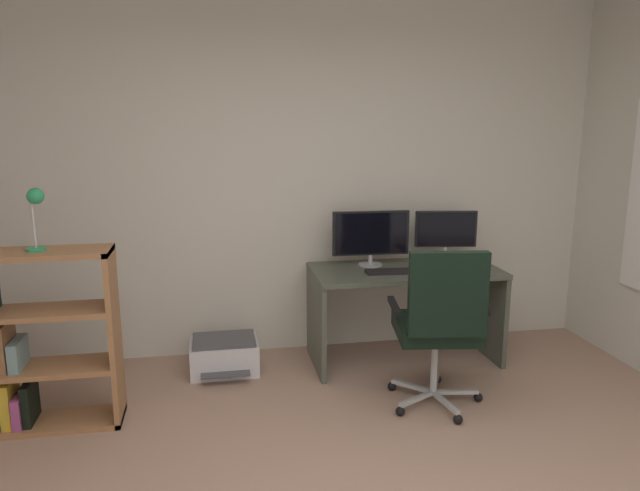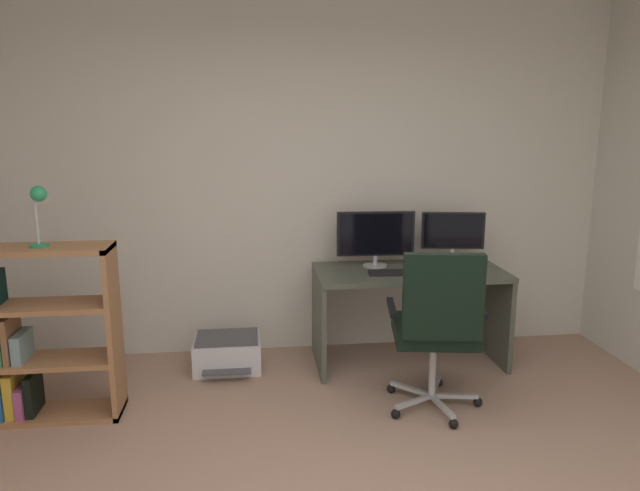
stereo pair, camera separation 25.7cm
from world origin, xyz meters
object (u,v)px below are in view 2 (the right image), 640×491
object	(u,v)px
monitor_main	(376,235)
office_chair	(437,323)
bookshelf	(23,342)
desk_lamp	(38,205)
desk	(409,295)
computer_mouse	(429,272)
keyboard	(393,273)
monitor_secondary	(453,233)
printer	(228,353)

from	to	relation	value
monitor_main	office_chair	size ratio (longest dim) A/B	0.55
bookshelf	monitor_main	bearing A→B (deg)	16.76
monitor_main	desk_lamp	distance (m)	2.29
desk	computer_mouse	bearing A→B (deg)	-49.87
keyboard	computer_mouse	xyz separation A→B (m)	(0.26, -0.02, 0.01)
monitor_main	monitor_secondary	world-z (taller)	monitor_main
monitor_main	monitor_secondary	size ratio (longest dim) A/B	1.23
computer_mouse	printer	world-z (taller)	computer_mouse
monitor_secondary	desk_lamp	bearing A→B (deg)	-165.75
computer_mouse	desk_lamp	xyz separation A→B (m)	(-2.49, -0.43, 0.59)
desk	monitor_main	xyz separation A→B (m)	(-0.23, 0.14, 0.43)
computer_mouse	desk_lamp	distance (m)	2.59
computer_mouse	office_chair	xyz separation A→B (m)	(-0.15, -0.68, -0.14)
bookshelf	desk_lamp	distance (m)	0.85
office_chair	desk_lamp	xyz separation A→B (m)	(-2.34, 0.25, 0.73)
office_chair	monitor_secondary	bearing A→B (deg)	66.49
keyboard	computer_mouse	bearing A→B (deg)	-1.83
desk_lamp	printer	distance (m)	1.69
keyboard	desk_lamp	bearing A→B (deg)	-165.16
desk	monitor_main	world-z (taller)	monitor_main
desk	bookshelf	xyz separation A→B (m)	(-2.55, -0.56, -0.04)
desk	monitor_secondary	xyz separation A→B (m)	(0.37, 0.14, 0.44)
monitor_secondary	bookshelf	distance (m)	3.03
monitor_secondary	printer	xyz separation A→B (m)	(-1.72, -0.11, -0.84)
monitor_main	monitor_secondary	xyz separation A→B (m)	(0.60, 0.00, 0.00)
desk	printer	xyz separation A→B (m)	(-1.36, 0.03, -0.41)
computer_mouse	office_chair	size ratio (longest dim) A/B	0.09
printer	office_chair	bearing A→B (deg)	-32.68
office_chair	printer	xyz separation A→B (m)	(-1.31, 0.84, -0.48)
office_chair	printer	world-z (taller)	office_chair
monitor_secondary	computer_mouse	distance (m)	0.44
keyboard	bookshelf	xyz separation A→B (m)	(-2.39, -0.45, -0.24)
printer	computer_mouse	bearing A→B (deg)	-6.31
desk	keyboard	distance (m)	0.28
office_chair	keyboard	bearing A→B (deg)	98.98
keyboard	desk	bearing A→B (deg)	37.26
monitor_main	keyboard	size ratio (longest dim) A/B	1.72
monitor_secondary	office_chair	world-z (taller)	monitor_secondary
keyboard	desk_lamp	xyz separation A→B (m)	(-2.22, -0.45, 0.59)
desk	bookshelf	world-z (taller)	bookshelf
computer_mouse	printer	xyz separation A→B (m)	(-1.46, 0.16, -0.62)
keyboard	monitor_secondary	bearing A→B (deg)	28.51
computer_mouse	bookshelf	distance (m)	2.70
office_chair	printer	distance (m)	1.63
keyboard	office_chair	size ratio (longest dim) A/B	0.32
bookshelf	printer	bearing A→B (deg)	26.31
computer_mouse	printer	distance (m)	1.60
desk	monitor_main	size ratio (longest dim) A/B	2.37
monitor_main	keyboard	xyz separation A→B (m)	(0.08, -0.25, -0.23)
keyboard	computer_mouse	world-z (taller)	computer_mouse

